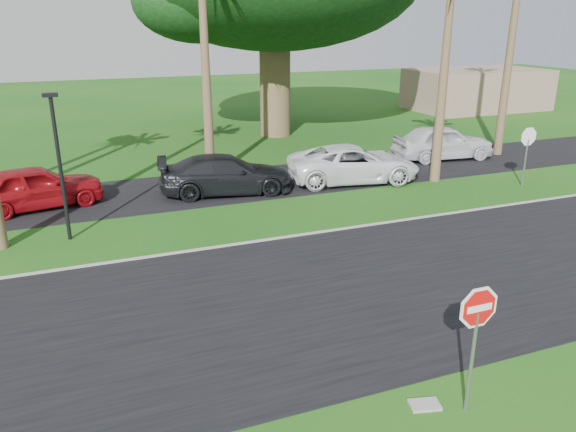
{
  "coord_description": "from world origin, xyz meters",
  "views": [
    {
      "loc": [
        -5.57,
        -9.67,
        6.73
      ],
      "look_at": [
        -0.51,
        3.28,
        1.8
      ],
      "focal_mm": 35.0,
      "sensor_mm": 36.0,
      "label": 1
    }
  ],
  "objects_px": {
    "car_red": "(36,187)",
    "car_pickup": "(443,142)",
    "car_dark": "(226,175)",
    "car_minivan": "(354,164)",
    "stop_sign_far": "(528,144)",
    "stop_sign_near": "(476,324)"
  },
  "relations": [
    {
      "from": "stop_sign_near",
      "to": "car_pickup",
      "type": "distance_m",
      "value": 19.69
    },
    {
      "from": "car_dark",
      "to": "car_minivan",
      "type": "relative_size",
      "value": 0.94
    },
    {
      "from": "stop_sign_near",
      "to": "car_minivan",
      "type": "xyz_separation_m",
      "value": [
        5.11,
        14.16,
        -0.99
      ]
    },
    {
      "from": "car_dark",
      "to": "car_pickup",
      "type": "xyz_separation_m",
      "value": [
        11.64,
        1.67,
        0.08
      ]
    },
    {
      "from": "stop_sign_near",
      "to": "car_minivan",
      "type": "height_order",
      "value": "stop_sign_near"
    },
    {
      "from": "stop_sign_far",
      "to": "car_red",
      "type": "relative_size",
      "value": 0.55
    },
    {
      "from": "stop_sign_near",
      "to": "car_dark",
      "type": "height_order",
      "value": "stop_sign_near"
    },
    {
      "from": "car_red",
      "to": "car_pickup",
      "type": "bearing_deg",
      "value": -98.66
    },
    {
      "from": "car_minivan",
      "to": "stop_sign_near",
      "type": "bearing_deg",
      "value": 170.28
    },
    {
      "from": "car_red",
      "to": "car_pickup",
      "type": "height_order",
      "value": "car_pickup"
    },
    {
      "from": "stop_sign_near",
      "to": "car_pickup",
      "type": "height_order",
      "value": "stop_sign_near"
    },
    {
      "from": "car_red",
      "to": "car_dark",
      "type": "xyz_separation_m",
      "value": [
        7.05,
        -0.72,
        -0.04
      ]
    },
    {
      "from": "car_dark",
      "to": "car_minivan",
      "type": "xyz_separation_m",
      "value": [
        5.58,
        -0.35,
        0.01
      ]
    },
    {
      "from": "car_minivan",
      "to": "car_pickup",
      "type": "distance_m",
      "value": 6.39
    },
    {
      "from": "car_red",
      "to": "car_dark",
      "type": "bearing_deg",
      "value": -107.4
    },
    {
      "from": "stop_sign_far",
      "to": "car_pickup",
      "type": "distance_m",
      "value": 5.28
    },
    {
      "from": "car_dark",
      "to": "car_pickup",
      "type": "bearing_deg",
      "value": -73.12
    },
    {
      "from": "stop_sign_far",
      "to": "car_dark",
      "type": "xyz_separation_m",
      "value": [
        -11.97,
        3.51,
        -1.0
      ]
    },
    {
      "from": "stop_sign_near",
      "to": "car_red",
      "type": "bearing_deg",
      "value": 116.27
    },
    {
      "from": "stop_sign_far",
      "to": "car_minivan",
      "type": "height_order",
      "value": "stop_sign_far"
    },
    {
      "from": "stop_sign_near",
      "to": "stop_sign_far",
      "type": "xyz_separation_m",
      "value": [
        11.5,
        11.0,
        0.0
      ]
    },
    {
      "from": "car_pickup",
      "to": "car_dark",
      "type": "bearing_deg",
      "value": 104.81
    }
  ]
}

